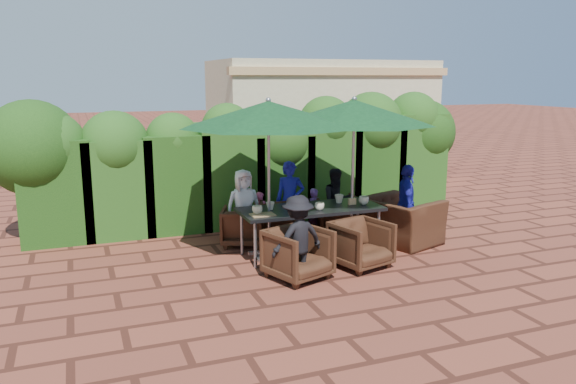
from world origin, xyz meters
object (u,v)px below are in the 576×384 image
object	(u,v)px
chair_near_left	(298,251)
chair_far_mid	(281,215)
umbrella_left	(268,114)
umbrella_right	(354,112)
dining_table	(310,212)
chair_far_left	(243,224)
chair_end_right	(401,213)
chair_near_right	(361,242)
chair_far_right	(336,213)

from	to	relation	value
chair_near_left	chair_far_mid	bearing A→B (deg)	56.19
umbrella_left	umbrella_right	world-z (taller)	same
dining_table	chair_far_left	bearing A→B (deg)	135.73
chair_near_left	chair_end_right	xyz separation A→B (m)	(2.24, 0.97, 0.12)
chair_far_left	chair_end_right	bearing A→B (deg)	-176.90
chair_far_left	chair_end_right	size ratio (longest dim) A/B	0.59
dining_table	umbrella_left	xyz separation A→B (m)	(-0.69, -0.00, 1.54)
umbrella_left	chair_near_left	bearing A→B (deg)	-84.62
chair_far_left	chair_near_left	bearing A→B (deg)	120.00
chair_near_right	chair_end_right	world-z (taller)	chair_end_right
umbrella_left	chair_far_left	distance (m)	2.05
dining_table	chair_far_left	distance (m)	1.25
chair_far_right	chair_end_right	distance (m)	1.17
chair_end_right	dining_table	bearing A→B (deg)	71.40
umbrella_left	chair_near_left	world-z (taller)	umbrella_left
chair_far_mid	umbrella_left	bearing A→B (deg)	76.18
chair_far_left	chair_far_right	size ratio (longest dim) A/B	0.91
chair_near_left	chair_near_right	size ratio (longest dim) A/B	1.03
umbrella_right	chair_end_right	distance (m)	1.94
umbrella_left	chair_far_left	world-z (taller)	umbrella_left
umbrella_right	chair_near_left	bearing A→B (deg)	-143.91
dining_table	chair_far_right	bearing A→B (deg)	44.61
dining_table	chair_near_left	size ratio (longest dim) A/B	2.88
chair_far_right	dining_table	bearing A→B (deg)	55.37
dining_table	chair_end_right	distance (m)	1.66
chair_far_left	chair_far_mid	world-z (taller)	chair_far_mid
umbrella_right	chair_near_left	distance (m)	2.44
chair_far_left	chair_end_right	distance (m)	2.66
umbrella_left	umbrella_right	xyz separation A→B (m)	(1.40, -0.02, -0.00)
umbrella_right	chair_far_left	world-z (taller)	umbrella_right
chair_far_mid	chair_near_left	xyz separation A→B (m)	(-0.49, -2.04, 0.01)
dining_table	chair_far_mid	bearing A→B (deg)	95.52
chair_far_left	chair_near_right	distance (m)	2.14
umbrella_left	chair_near_right	world-z (taller)	umbrella_left
chair_far_right	chair_near_left	world-z (taller)	chair_near_left
chair_far_right	chair_near_left	distance (m)	2.35
umbrella_right	chair_far_mid	world-z (taller)	umbrella_right
chair_far_left	umbrella_left	bearing A→B (deg)	123.43
umbrella_right	chair_near_right	distance (m)	2.03
chair_near_left	chair_near_right	world-z (taller)	chair_near_left
umbrella_right	chair_far_right	xyz separation A→B (m)	(0.16, 0.88, -1.83)
dining_table	chair_far_mid	xyz separation A→B (m)	(-0.10, 1.06, -0.29)
chair_far_mid	chair_end_right	xyz separation A→B (m)	(1.75, -1.06, 0.13)
dining_table	chair_near_left	xyz separation A→B (m)	(-0.60, -0.97, -0.28)
chair_near_left	chair_end_right	bearing A→B (deg)	3.25
chair_near_left	dining_table	bearing A→B (deg)	38.33
chair_near_right	chair_far_left	bearing A→B (deg)	112.33
dining_table	umbrella_right	bearing A→B (deg)	-1.42
dining_table	chair_near_left	world-z (taller)	chair_near_left
umbrella_left	chair_end_right	world-z (taller)	umbrella_left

